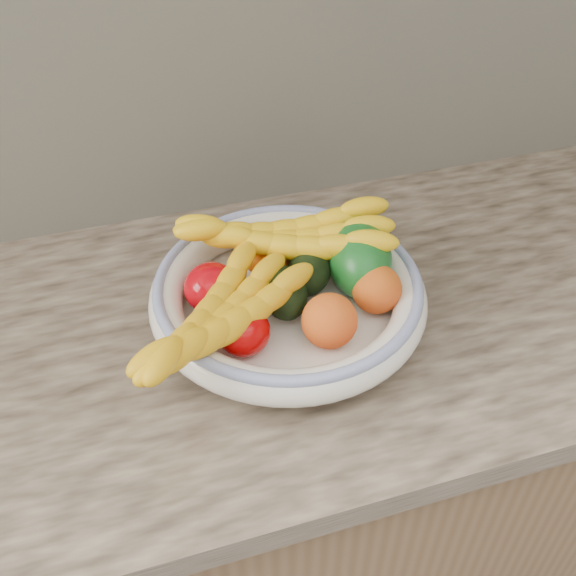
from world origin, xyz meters
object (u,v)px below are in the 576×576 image
at_px(green_mango, 359,258).
at_px(banana_bunch_back, 285,242).
at_px(fruit_bowl, 288,294).
at_px(banana_bunch_front, 219,323).

distance_m(green_mango, banana_bunch_back, 0.11).
height_order(fruit_bowl, banana_bunch_front, banana_bunch_front).
bearing_deg(green_mango, banana_bunch_front, -147.53).
relative_size(fruit_bowl, banana_bunch_front, 1.24).
height_order(green_mango, banana_bunch_back, green_mango).
bearing_deg(banana_bunch_back, banana_bunch_front, -118.88).
distance_m(fruit_bowl, green_mango, 0.12).
xyz_separation_m(banana_bunch_back, banana_bunch_front, (-0.13, -0.13, -0.01)).
distance_m(fruit_bowl, banana_bunch_front, 0.13).
bearing_deg(banana_bunch_front, green_mango, -21.39).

